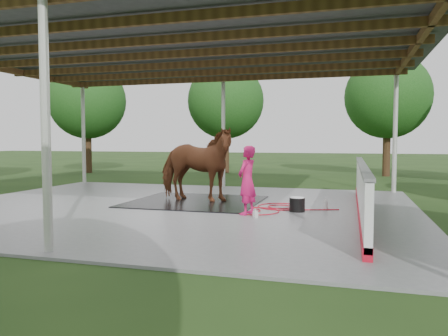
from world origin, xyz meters
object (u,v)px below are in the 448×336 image
(horse, at_px, (195,165))
(wash_bucket, at_px, (297,204))
(dasher_board, at_px, (362,191))
(handler, at_px, (247,180))

(horse, distance_m, wash_bucket, 3.09)
(dasher_board, distance_m, wash_bucket, 1.48)
(handler, xyz_separation_m, wash_bucket, (1.04, 0.72, -0.60))
(dasher_board, xyz_separation_m, handler, (-2.47, -0.68, 0.23))
(horse, relative_size, handler, 1.51)
(horse, bearing_deg, handler, -123.66)
(horse, height_order, wash_bucket, horse)
(wash_bucket, bearing_deg, horse, 163.22)
(dasher_board, relative_size, horse, 3.42)
(handler, relative_size, wash_bucket, 4.24)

